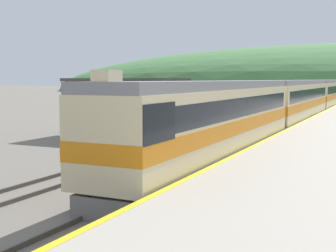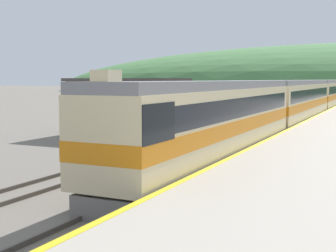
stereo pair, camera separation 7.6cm
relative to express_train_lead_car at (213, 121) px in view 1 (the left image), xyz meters
The scene contains 7 objects.
track_main 48.51m from the express_train_lead_car, 90.00° to the left, with size 1.52×180.00×0.16m.
track_siding 48.76m from the express_train_lead_car, 95.74° to the left, with size 1.52×180.00×0.16m.
station_shed 14.81m from the express_train_lead_car, 136.74° to the left, with size 8.85×5.10×4.46m.
express_train_lead_car is the anchor object (origin of this frame).
carriage_second 22.04m from the express_train_lead_car, 90.00° to the left, with size 2.94×21.54×4.30m.
carriage_third 44.47m from the express_train_lead_car, 90.00° to the left, with size 2.94×21.54×4.30m.
siding_train 31.32m from the express_train_lead_car, 98.95° to the left, with size 2.90×28.77×3.78m.
Camera 1 is at (7.75, 0.02, 4.37)m, focal length 50.00 mm.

